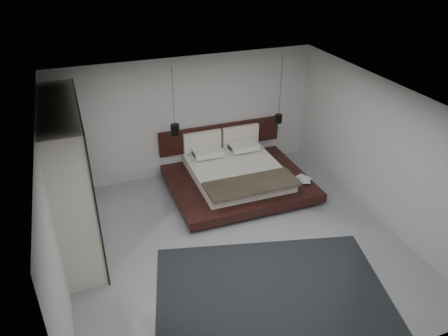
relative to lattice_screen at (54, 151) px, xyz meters
name	(u,v)px	position (x,y,z in m)	size (l,w,h in m)	color
floor	(236,243)	(2.95, -2.45, -1.30)	(6.00, 6.00, 0.00)	#919499
ceiling	(238,103)	(2.95, -2.45, 1.50)	(6.00, 6.00, 0.00)	white
wall_back	(188,117)	(2.95, 0.55, 0.10)	(6.00, 6.00, 0.00)	#B3B3B1
wall_front	(332,302)	(2.95, -5.45, 0.10)	(6.00, 6.00, 0.00)	#B3B3B1
wall_left	(54,214)	(-0.05, -2.45, 0.10)	(6.00, 6.00, 0.00)	#B3B3B1
wall_right	(380,152)	(5.95, -2.45, 0.10)	(6.00, 6.00, 0.00)	#B3B3B1
lattice_screen	(54,151)	(0.00, 0.00, 0.00)	(0.05, 0.90, 2.60)	black
bed	(236,175)	(3.72, -0.55, -1.00)	(3.02, 2.49, 1.12)	black
book_lower	(300,180)	(4.96, -1.24, -1.00)	(0.24, 0.32, 0.03)	#99724C
book_upper	(300,180)	(4.94, -1.27, -0.98)	(0.22, 0.30, 0.02)	#99724C
pendant_left	(175,129)	(2.48, -0.05, 0.12)	(0.19, 0.19, 1.50)	black
pendant_right	(279,118)	(4.96, -0.05, 0.02)	(0.16, 0.16, 1.59)	black
wardrobe	(71,178)	(0.25, -1.35, 0.06)	(0.65, 2.78, 2.73)	beige
rug	(272,295)	(3.02, -3.89, -1.29)	(3.73, 2.66, 0.02)	black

